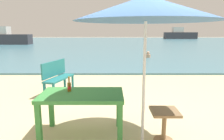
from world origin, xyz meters
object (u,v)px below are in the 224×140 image
object	(u,v)px
boat_barge	(6,38)
boat_tanker	(180,35)
bench_teal_center	(57,75)
picnic_table_green	(82,99)
beer_bottle_amber	(69,86)
swimmer_person	(148,55)
patio_umbrella	(146,9)
side_table_wood	(164,121)

from	to	relation	value
boat_barge	boat_tanker	xyz separation A→B (m)	(29.80, 19.91, 0.10)
bench_teal_center	boat_tanker	size ratio (longest dim) A/B	0.17
picnic_table_green	boat_tanker	world-z (taller)	boat_tanker
beer_bottle_amber	swimmer_person	bearing A→B (deg)	72.58
patio_umbrella	bench_teal_center	distance (m)	3.79
swimmer_person	boat_tanker	size ratio (longest dim) A/B	0.06
side_table_wood	boat_barge	size ratio (longest dim) A/B	0.08
patio_umbrella	side_table_wood	size ratio (longest dim) A/B	4.26
bench_teal_center	boat_barge	world-z (taller)	boat_barge
beer_bottle_amber	swimmer_person	xyz separation A→B (m)	(3.15, 10.03, -0.61)
bench_teal_center	boat_barge	size ratio (longest dim) A/B	0.19
swimmer_person	boat_tanker	distance (m)	36.32
bench_teal_center	swimmer_person	bearing A→B (deg)	62.50
bench_teal_center	patio_umbrella	bearing A→B (deg)	-52.70
picnic_table_green	bench_teal_center	distance (m)	2.69
picnic_table_green	patio_umbrella	distance (m)	1.80
beer_bottle_amber	side_table_wood	distance (m)	1.71
swimmer_person	boat_tanker	world-z (taller)	boat_tanker
patio_umbrella	side_table_wood	bearing A→B (deg)	10.05
side_table_wood	swimmer_person	world-z (taller)	side_table_wood
beer_bottle_amber	boat_barge	xyz separation A→B (m)	(-13.46, 23.94, 0.07)
patio_umbrella	boat_tanker	xyz separation A→B (m)	(15.10, 44.25, -1.09)
patio_umbrella	bench_teal_center	world-z (taller)	patio_umbrella
beer_bottle_amber	swimmer_person	world-z (taller)	beer_bottle_amber
boat_tanker	bench_teal_center	bearing A→B (deg)	-112.50
bench_teal_center	beer_bottle_amber	bearing A→B (deg)	-70.05
side_table_wood	boat_tanker	xyz separation A→B (m)	(14.74, 44.18, 0.67)
patio_umbrella	side_table_wood	xyz separation A→B (m)	(0.36, 0.06, -1.76)
beer_bottle_amber	bench_teal_center	size ratio (longest dim) A/B	0.21
side_table_wood	swimmer_person	bearing A→B (deg)	81.52
beer_bottle_amber	boat_barge	size ratio (longest dim) A/B	0.04
picnic_table_green	beer_bottle_amber	size ratio (longest dim) A/B	5.28
picnic_table_green	side_table_wood	world-z (taller)	picnic_table_green
patio_umbrella	boat_barge	distance (m)	28.46
beer_bottle_amber	patio_umbrella	bearing A→B (deg)	-17.79
side_table_wood	boat_barge	bearing A→B (deg)	121.82
boat_barge	side_table_wood	bearing A→B (deg)	-58.18
bench_teal_center	swimmer_person	world-z (taller)	bench_teal_center
patio_umbrella	boat_tanker	distance (m)	46.77
picnic_table_green	beer_bottle_amber	world-z (taller)	beer_bottle_amber
side_table_wood	bench_teal_center	world-z (taller)	bench_teal_center
picnic_table_green	swimmer_person	xyz separation A→B (m)	(2.91, 10.14, -0.41)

